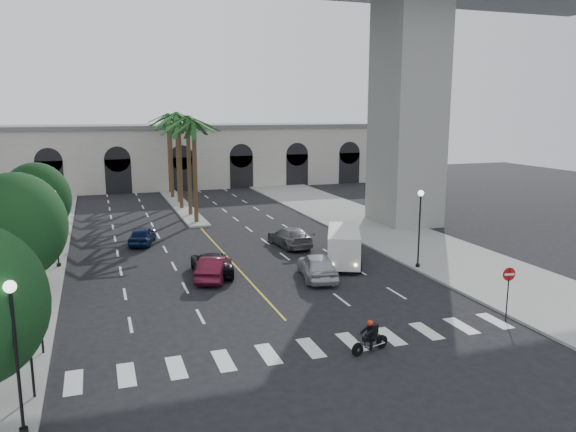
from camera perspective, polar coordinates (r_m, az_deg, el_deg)
The scene contains 26 objects.
ground at distance 27.20m, azimuth 1.16°, elevation -12.03°, with size 140.00×140.00×0.00m, color black.
sidewalk_right at distance 46.41m, azimuth 12.25°, elevation -2.51°, with size 8.00×100.00×0.15m, color gray.
median at distance 63.00m, azimuth -10.83°, elevation 1.04°, with size 2.00×24.00×0.20m, color gray.
pier_building at distance 79.25m, azimuth -12.73°, elevation 5.97°, with size 71.00×10.50×8.50m.
bridge at distance 47.77m, azimuth -4.34°, elevation 20.35°, with size 75.00×13.00×26.00m.
palm_a at distance 52.27m, azimuth -9.57°, elevation 9.05°, with size 3.20×3.20×10.30m.
palm_b at distance 56.22m, azimuth -10.16°, elevation 9.42°, with size 3.20×3.20×10.60m.
palm_c at distance 60.14m, azimuth -11.04°, elevation 9.03°, with size 3.20×3.20×10.10m.
palm_d at distance 64.14m, azimuth -11.26°, elevation 9.77°, with size 3.20×3.20×10.90m.
palm_e at distance 68.08m, azimuth -11.93°, elevation 9.41°, with size 3.20×3.20×10.40m.
palm_f at distance 72.08m, azimuth -12.11°, elevation 9.69°, with size 3.20×3.20×10.70m.
street_tree_mid at distance 34.39m, azimuth -25.88°, elevation -0.93°, with size 5.44×5.44×7.21m.
street_tree_far at distance 46.21m, azimuth -24.18°, elevation 1.56°, with size 5.04×5.04×6.68m.
lamp_post_left_near at distance 20.10m, azimuth -25.95°, elevation -11.72°, with size 0.40×0.40×5.35m.
lamp_post_left_far at distance 40.29m, azimuth -22.55°, elevation -0.53°, with size 0.40×0.40×5.35m.
lamp_post_right at distance 38.08m, azimuth 13.23°, elevation -0.60°, with size 0.40×0.40×5.35m.
traffic_signal_near at distance 22.66m, azimuth -24.81°, elevation -11.03°, with size 0.25×0.18×3.65m.
traffic_signal_far at distance 26.41m, azimuth -23.99°, elevation -7.89°, with size 0.25×0.18×3.65m.
motorcycle_rider at distance 25.52m, azimuth 8.44°, elevation -12.10°, with size 2.01×0.75×1.49m.
car_a at distance 35.57m, azimuth 2.98°, elevation -5.08°, with size 1.97×4.89×1.67m, color #B0B2B6.
car_b at distance 35.71m, azimuth -7.54°, elevation -5.23°, with size 1.59×4.55×1.50m, color #531020.
car_c at distance 36.86m, azimuth -7.81°, elevation -4.80°, with size 2.34×5.09×1.41m, color black.
car_d at distance 43.82m, azimuth 0.19°, elevation -2.12°, with size 2.13×5.23×1.52m, color slate.
car_e at distance 45.97m, azimuth -14.61°, elevation -1.91°, with size 1.70×4.23×1.44m, color #0F1F4A.
cargo_van at distance 38.69m, azimuth 5.68°, elevation -3.01°, with size 4.28×6.10×2.44m.
do_not_enter_sign at distance 30.26m, azimuth 21.49°, elevation -6.30°, with size 0.69×0.12×2.82m.
Camera 1 is at (-8.67, -23.52, 10.54)m, focal length 35.00 mm.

